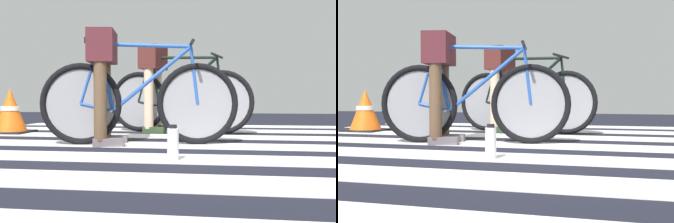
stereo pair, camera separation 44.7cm
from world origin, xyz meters
The scene contains 8 objects.
ground centered at (0.00, 0.00, 0.01)m, with size 18.00×14.00×0.02m.
crosswalk_markings centered at (0.02, 0.01, 0.02)m, with size 5.47×5.77×0.00m.
bicycle_1_of_2 centered at (-0.43, 0.39, 0.41)m, with size 1.72×0.54×0.93m.
cyclist_1_of_2 centered at (-0.74, 0.34, 0.66)m, with size 0.37×0.44×0.99m.
bicycle_2_of_2 centered at (-0.23, 1.60, 0.41)m, with size 1.71×0.56×0.93m.
cyclist_2_of_2 centered at (-0.53, 1.66, 0.68)m, with size 0.38×0.45×1.02m.
water_bottle centered at (-0.02, -0.46, 0.13)m, with size 0.08×0.08×0.24m.
traffic_cone centered at (-2.14, 1.29, 0.26)m, with size 0.45×0.45×0.52m.
Camera 1 is at (0.33, -3.12, 0.45)m, focal length 43.80 mm.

